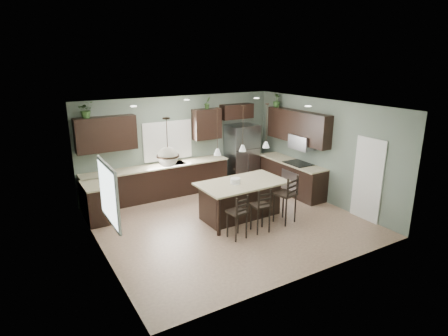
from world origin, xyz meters
TOP-DOWN VIEW (x-y plane):
  - ground at (0.00, 0.00)m, footprint 6.00×6.00m
  - pantry_door at (2.98, -1.55)m, footprint 0.04×0.82m
  - window_back at (-0.40, 2.73)m, footprint 1.35×0.02m
  - window_left at (-2.98, -0.80)m, footprint 0.02×1.10m
  - left_return_cabs at (-2.70, 1.70)m, footprint 0.60×0.90m
  - left_return_countertop at (-2.68, 1.70)m, footprint 0.66×0.96m
  - back_lower_cabs at (-0.85, 2.45)m, footprint 4.20×0.60m
  - back_countertop at (-0.85, 2.43)m, footprint 4.20×0.66m
  - sink_inset at (-0.40, 2.43)m, footprint 0.70×0.45m
  - faucet at (-0.40, 2.40)m, footprint 0.02×0.02m
  - back_upper_left at (-2.15, 2.58)m, footprint 1.55×0.34m
  - back_upper_right at (0.80, 2.58)m, footprint 0.85×0.34m
  - fridge_header at (1.85, 2.58)m, footprint 1.05×0.34m
  - right_lower_cabs at (2.70, 0.87)m, footprint 0.60×2.35m
  - right_countertop at (2.68, 0.87)m, footprint 0.66×2.35m
  - cooktop at (2.68, 0.60)m, footprint 0.58×0.75m
  - wall_oven_front at (2.40, 0.60)m, footprint 0.01×0.72m
  - right_upper_cabs at (2.83, 0.87)m, footprint 0.34×2.35m
  - microwave at (2.78, 0.60)m, footprint 0.40×0.75m
  - refrigerator at (1.92, 2.37)m, footprint 0.90×0.74m
  - kitchen_island at (0.42, 0.06)m, footprint 2.17×1.27m
  - serving_dish at (0.22, 0.06)m, footprint 0.24×0.24m
  - bar_stool_left at (-0.29, -0.81)m, footprint 0.42×0.42m
  - bar_stool_center at (0.35, -0.80)m, footprint 0.42×0.42m
  - bar_stool_right at (1.14, -0.70)m, footprint 0.53×0.53m
  - pendant_left at (-0.28, 0.05)m, footprint 0.17×0.17m
  - pendant_center at (0.42, 0.06)m, footprint 0.17×0.17m
  - pendant_right at (1.12, 0.08)m, footprint 0.17×0.17m
  - chandelier at (-1.81, -0.75)m, footprint 0.43×0.43m
  - plant_back_left at (-2.59, 2.55)m, footprint 0.39×0.34m
  - plant_back_right at (0.81, 2.55)m, footprint 0.22×0.18m
  - plant_right_wall at (2.80, 1.84)m, footprint 0.30×0.30m
  - room_shell at (0.00, 0.00)m, footprint 6.00×6.00m

SIDE VIEW (x-z plane):
  - ground at x=0.00m, z-range 0.00..0.00m
  - left_return_cabs at x=-2.70m, z-range 0.00..0.90m
  - back_lower_cabs at x=-0.85m, z-range 0.00..0.90m
  - right_lower_cabs at x=2.70m, z-range 0.00..0.90m
  - wall_oven_front at x=2.40m, z-range 0.15..0.75m
  - kitchen_island at x=0.42m, z-range 0.00..0.92m
  - bar_stool_left at x=-0.29m, z-range 0.00..1.02m
  - bar_stool_center at x=0.35m, z-range 0.00..1.05m
  - bar_stool_right at x=1.14m, z-range 0.00..1.19m
  - left_return_countertop at x=-2.68m, z-range 0.90..0.94m
  - back_countertop at x=-0.85m, z-range 0.90..0.94m
  - right_countertop at x=2.68m, z-range 0.90..0.94m
  - refrigerator at x=1.92m, z-range 0.00..1.85m
  - sink_inset at x=-0.40m, z-range 0.93..0.94m
  - cooktop at x=2.68m, z-range 0.93..0.95m
  - serving_dish at x=0.22m, z-range 0.92..1.06m
  - pantry_door at x=2.98m, z-range 0.00..2.04m
  - faucet at x=-0.40m, z-range 0.94..1.22m
  - window_back at x=-0.40m, z-range 1.05..2.05m
  - window_left at x=-2.98m, z-range 1.05..2.05m
  - microwave at x=2.78m, z-range 1.35..1.75m
  - room_shell at x=0.00m, z-range -1.30..4.70m
  - back_upper_left at x=-2.15m, z-range 1.50..2.40m
  - back_upper_right at x=0.80m, z-range 1.50..2.40m
  - right_upper_cabs at x=2.83m, z-range 1.50..2.40m
  - fridge_header at x=1.85m, z-range 2.02..2.48m
  - pendant_left at x=-0.28m, z-range 1.70..2.80m
  - pendant_center at x=0.42m, z-range 1.70..2.80m
  - pendant_right at x=1.12m, z-range 1.70..2.80m
  - chandelier at x=-1.81m, z-range 1.86..2.80m
  - plant_back_right at x=0.81m, z-range 2.40..2.75m
  - plant_right_wall at x=2.80m, z-range 2.40..2.81m
  - plant_back_left at x=-2.59m, z-range 2.40..2.82m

